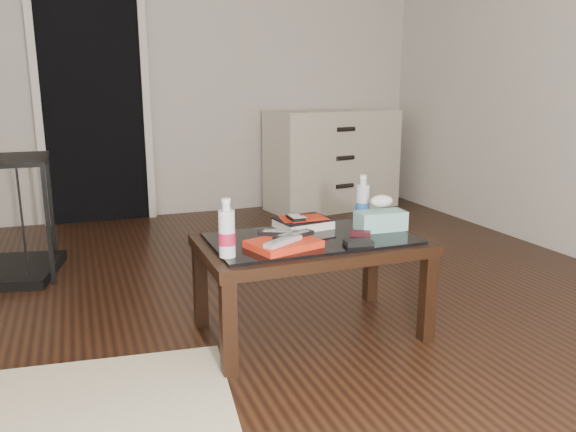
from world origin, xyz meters
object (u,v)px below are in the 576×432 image
object	(u,v)px
dresser	(332,160)
water_bottle_left	(227,228)
water_bottle_right	(363,199)
coffee_table	(311,251)
textbook	(303,223)
tissue_box	(381,220)

from	to	relation	value
dresser	water_bottle_left	world-z (taller)	dresser
dresser	water_bottle_right	xyz separation A→B (m)	(-0.90, -2.25, 0.13)
coffee_table	water_bottle_right	distance (m)	0.43
textbook	water_bottle_right	bearing A→B (deg)	-8.01
dresser	water_bottle_left	distance (m)	3.08
tissue_box	textbook	bearing A→B (deg)	156.03
tissue_box	water_bottle_right	bearing A→B (deg)	95.71
textbook	tissue_box	bearing A→B (deg)	-35.14
dresser	tissue_box	world-z (taller)	dresser
coffee_table	textbook	size ratio (longest dim) A/B	4.00
dresser	tissue_box	size ratio (longest dim) A/B	5.51
water_bottle_right	tissue_box	xyz separation A→B (m)	(0.01, -0.17, -0.07)
water_bottle_left	water_bottle_right	size ratio (longest dim) A/B	1.00
coffee_table	water_bottle_left	bearing A→B (deg)	-161.06
dresser	tissue_box	bearing A→B (deg)	-119.84
textbook	water_bottle_right	distance (m)	0.33
coffee_table	textbook	xyz separation A→B (m)	(0.03, 0.17, 0.09)
water_bottle_right	tissue_box	size ratio (longest dim) A/B	1.03
coffee_table	dresser	world-z (taller)	dresser
coffee_table	dresser	bearing A→B (deg)	62.70
dresser	textbook	size ratio (longest dim) A/B	5.07
water_bottle_left	water_bottle_right	distance (m)	0.84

